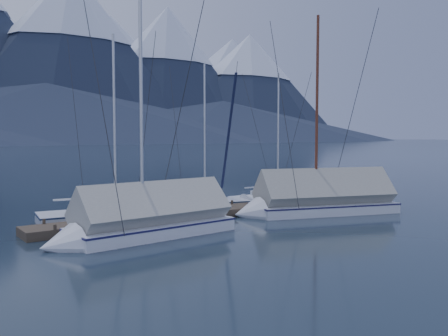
{
  "coord_description": "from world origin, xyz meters",
  "views": [
    {
      "loc": [
        -12.97,
        -15.81,
        3.68
      ],
      "look_at": [
        0.0,
        2.0,
        2.2
      ],
      "focal_mm": 38.0,
      "sensor_mm": 36.0,
      "label": 1
    }
  ],
  "objects_px": {
    "sailboat_open_left": "(126,215)",
    "sailboat_covered_near": "(313,203)",
    "sailboat_covered_far": "(139,224)",
    "sailboat_open_right": "(283,198)",
    "person": "(282,184)",
    "sailboat_open_mid": "(213,205)"
  },
  "relations": [
    {
      "from": "sailboat_covered_near",
      "to": "person",
      "type": "distance_m",
      "value": 2.74
    },
    {
      "from": "sailboat_open_right",
      "to": "sailboat_covered_near",
      "type": "xyz_separation_m",
      "value": [
        -2.0,
        -4.15,
        0.38
      ]
    },
    {
      "from": "sailboat_open_right",
      "to": "person",
      "type": "relative_size",
      "value": 4.85
    },
    {
      "from": "sailboat_open_left",
      "to": "sailboat_covered_near",
      "type": "distance_m",
      "value": 8.74
    },
    {
      "from": "sailboat_open_left",
      "to": "sailboat_covered_far",
      "type": "height_order",
      "value": "sailboat_covered_far"
    },
    {
      "from": "sailboat_covered_near",
      "to": "sailboat_covered_far",
      "type": "relative_size",
      "value": 1.02
    },
    {
      "from": "sailboat_open_left",
      "to": "sailboat_covered_far",
      "type": "xyz_separation_m",
      "value": [
        -1.34,
        -4.07,
        0.34
      ]
    },
    {
      "from": "sailboat_open_mid",
      "to": "person",
      "type": "xyz_separation_m",
      "value": [
        3.25,
        -1.68,
        1.02
      ]
    },
    {
      "from": "sailboat_open_right",
      "to": "sailboat_covered_far",
      "type": "xyz_separation_m",
      "value": [
        -11.09,
        -4.22,
        0.36
      ]
    },
    {
      "from": "sailboat_covered_far",
      "to": "person",
      "type": "height_order",
      "value": "sailboat_covered_far"
    },
    {
      "from": "sailboat_open_mid",
      "to": "sailboat_covered_far",
      "type": "relative_size",
      "value": 0.79
    },
    {
      "from": "sailboat_covered_near",
      "to": "sailboat_open_left",
      "type": "bearing_deg",
      "value": 152.67
    },
    {
      "from": "sailboat_open_left",
      "to": "sailboat_covered_near",
      "type": "relative_size",
      "value": 0.86
    },
    {
      "from": "sailboat_covered_near",
      "to": "sailboat_open_right",
      "type": "bearing_deg",
      "value": 64.32
    },
    {
      "from": "sailboat_covered_near",
      "to": "sailboat_covered_far",
      "type": "xyz_separation_m",
      "value": [
        -9.1,
        -0.07,
        -0.02
      ]
    },
    {
      "from": "sailboat_open_left",
      "to": "person",
      "type": "bearing_deg",
      "value": -9.54
    },
    {
      "from": "sailboat_open_right",
      "to": "sailboat_covered_far",
      "type": "relative_size",
      "value": 0.78
    },
    {
      "from": "sailboat_covered_far",
      "to": "person",
      "type": "bearing_deg",
      "value": 15.79
    },
    {
      "from": "sailboat_open_left",
      "to": "person",
      "type": "distance_m",
      "value": 8.37
    },
    {
      "from": "sailboat_open_right",
      "to": "person",
      "type": "bearing_deg",
      "value": -135.63
    },
    {
      "from": "sailboat_open_left",
      "to": "person",
      "type": "relative_size",
      "value": 5.45
    },
    {
      "from": "sailboat_open_left",
      "to": "sailboat_covered_near",
      "type": "height_order",
      "value": "sailboat_covered_near"
    }
  ]
}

